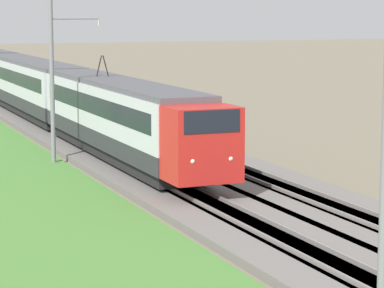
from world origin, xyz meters
TOP-DOWN VIEW (x-y plane):
  - ballast_main at (50.00, 0.00)m, footprint 240.00×4.40m
  - ballast_adjacent at (50.00, -4.00)m, footprint 240.00×4.40m
  - track_main at (50.00, 0.00)m, footprint 240.00×1.57m
  - track_adjacent at (50.00, -4.00)m, footprint 240.00×1.57m
  - passenger_train at (63.96, 0.00)m, footprint 85.77×2.84m
  - catenary_mast_mid at (33.43, 3.00)m, footprint 0.22×2.56m

SIDE VIEW (x-z plane):
  - ballast_main at x=50.00m, z-range 0.00..0.30m
  - ballast_adjacent at x=50.00m, z-range 0.00..0.30m
  - track_main at x=50.00m, z-range -0.07..0.38m
  - track_adjacent at x=50.00m, z-range -0.07..0.38m
  - passenger_train at x=63.96m, z-range -0.15..5.07m
  - catenary_mast_mid at x=33.43m, z-range 0.14..8.15m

